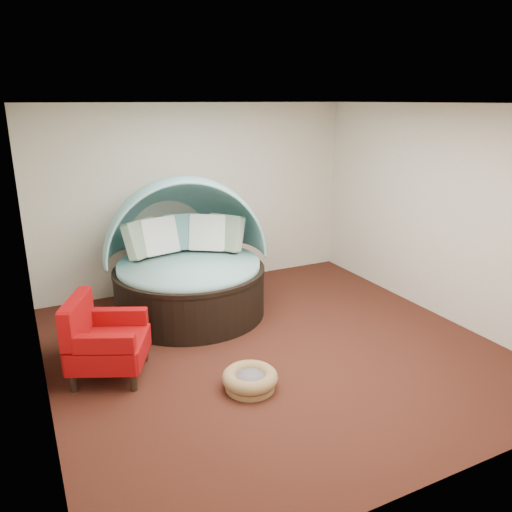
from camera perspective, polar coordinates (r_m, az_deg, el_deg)
name	(u,v)px	position (r m, az deg, el deg)	size (l,w,h in m)	color
floor	(273,348)	(6.07, 1.97, -10.42)	(5.00, 5.00, 0.00)	#482014
wall_back	(198,197)	(7.79, -6.67, 6.71)	(5.00, 5.00, 0.00)	beige
wall_front	(447,319)	(3.68, 21.02, -6.78)	(5.00, 5.00, 0.00)	beige
wall_left	(30,266)	(4.94, -24.38, -1.08)	(5.00, 5.00, 0.00)	beige
wall_right	(441,213)	(7.07, 20.34, 4.62)	(5.00, 5.00, 0.00)	beige
ceiling	(276,103)	(5.37, 2.30, 17.04)	(5.00, 5.00, 0.00)	white
canopy_daybed	(187,251)	(6.86, -7.86, 0.59)	(2.44, 2.38, 1.87)	black
pet_basket	(250,379)	(5.25, -0.69, -13.91)	(0.73, 0.73, 0.20)	olive
red_armchair	(103,340)	(5.57, -17.08, -9.20)	(1.01, 1.01, 0.89)	black
side_table	(87,331)	(6.12, -18.76, -8.14)	(0.53, 0.53, 0.45)	black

